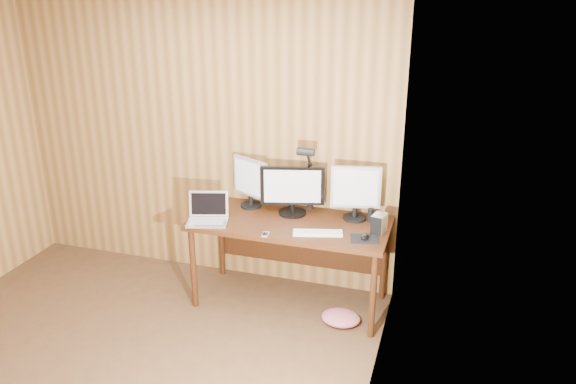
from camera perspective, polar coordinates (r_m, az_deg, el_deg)
The scene contains 14 objects.
room_shell at distance 3.43m, azimuth -23.28°, elevation -3.76°, with size 4.00×4.00×4.00m.
desk at distance 4.64m, azimuth 0.44°, elevation -4.01°, with size 1.60×0.70×0.75m.
monitor_center at distance 4.59m, azimuth 0.45°, elevation 0.21°, with size 0.52×0.23×0.41m.
monitor_left at distance 4.74m, azimuth -3.84°, elevation 1.09°, with size 0.35×0.20×0.43m.
monitor_right at distance 4.51m, azimuth 6.89°, elevation 0.09°, with size 0.40×0.19×0.45m.
laptop at distance 4.56m, azimuth -8.13°, elevation -2.24°, with size 0.37×0.32×0.23m.
keyboard at distance 4.31m, azimuth 3.04°, elevation -4.16°, with size 0.40×0.21×0.02m.
mousepad at distance 4.26m, azimuth 7.78°, elevation -4.73°, with size 0.21×0.17×0.00m, color black.
mouse at distance 4.25m, azimuth 7.79°, elevation -4.49°, with size 0.07×0.10×0.04m, color black.
hard_drive at distance 4.36m, azimuth 9.23°, elevation -3.17°, with size 0.12×0.15×0.15m.
phone at distance 4.29m, azimuth -2.30°, elevation -4.32°, with size 0.05×0.09×0.01m.
speaker at distance 4.54m, azimuth 8.38°, elevation -2.37°, with size 0.05×0.05×0.11m, color black.
desk_lamp at distance 4.58m, azimuth 2.01°, elevation 2.36°, with size 0.14×0.20×0.61m.
fabric_pile at distance 4.60m, azimuth 5.37°, elevation -12.61°, with size 0.31×0.26×0.10m, color #C15D69, non-canonical shape.
Camera 1 is at (2.13, -2.34, 2.57)m, focal length 35.00 mm.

